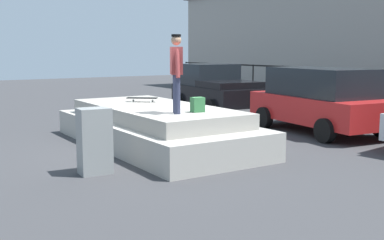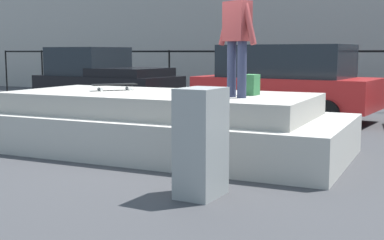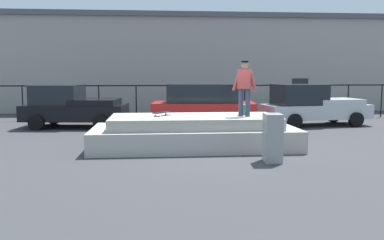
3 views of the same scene
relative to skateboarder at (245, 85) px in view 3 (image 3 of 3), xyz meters
name	(u,v)px [view 3 (image 3 of 3)]	position (x,y,z in m)	size (l,w,h in m)	color
ground_plane	(214,149)	(-0.93, -0.04, -1.98)	(60.00, 60.00, 0.00)	#38383A
concrete_ledge	(194,133)	(-1.53, 0.30, -1.52)	(6.34, 2.85, 1.00)	#ADA89E
skateboarder	(245,85)	(0.00, 0.00, 0.00)	(0.74, 0.41, 1.71)	#2D334C
skateboard	(163,113)	(-2.50, 0.43, -0.88)	(0.67, 0.75, 0.12)	black
backpack	(243,110)	(0.06, 0.51, -0.82)	(0.28, 0.20, 0.33)	#33723F
car_black_pickup_near	(72,106)	(-6.31, 5.59, -1.07)	(4.47, 2.60, 1.82)	black
car_red_hatchback_mid	(203,104)	(-0.65, 5.25, -1.00)	(4.59, 2.61, 1.86)	#B21E1E
car_silver_pickup_far	(312,105)	(4.21, 5.24, -1.08)	(4.88, 2.46, 1.83)	#B7B7BC
utility_box	(273,138)	(0.32, -2.03, -1.34)	(0.44, 0.60, 1.28)	gray
fence_row	(191,95)	(-0.93, 8.36, -0.78)	(24.06, 0.06, 1.74)	black
warehouse_building	(182,64)	(-0.93, 15.24, 0.98)	(35.48, 6.97, 5.89)	gray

